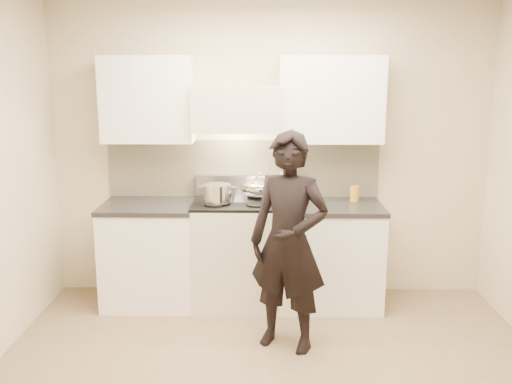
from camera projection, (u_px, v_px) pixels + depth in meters
room_shell at (263, 143)px, 3.85m from camera, size 4.04×3.54×2.70m
stove at (237, 252)px, 5.12m from camera, size 0.76×0.65×0.96m
counter_right at (329, 254)px, 5.11m from camera, size 0.92×0.67×0.92m
counter_left at (150, 253)px, 5.14m from camera, size 0.82×0.67×0.92m
wok at (259, 188)px, 5.09m from camera, size 0.33×0.40×0.27m
stock_pot at (218, 193)px, 4.92m from camera, size 0.33×0.27×0.16m
utensil_crock at (287, 188)px, 5.24m from camera, size 0.12×0.12×0.31m
spice_jar at (318, 196)px, 5.13m from camera, size 0.04×0.04×0.10m
oil_glass at (354, 194)px, 5.12m from camera, size 0.08×0.08×0.14m
person at (289, 242)px, 4.22m from camera, size 0.71×0.61×1.66m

